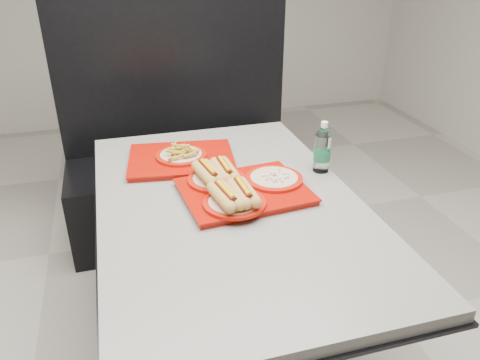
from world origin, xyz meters
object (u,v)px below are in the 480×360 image
object	(u,v)px
diner_table	(229,239)
tray_far	(181,157)
tray_near	(239,187)
water_bottle	(322,150)
booth_bench	(182,163)

from	to	relation	value
diner_table	tray_far	distance (m)	0.42
diner_table	tray_near	distance (m)	0.21
tray_near	water_bottle	size ratio (longest dim) A/B	2.29
diner_table	water_bottle	world-z (taller)	water_bottle
booth_bench	water_bottle	distance (m)	1.14
booth_bench	tray_near	distance (m)	1.14
tray_far	diner_table	bearing A→B (deg)	-73.24
diner_table	water_bottle	bearing A→B (deg)	17.53
diner_table	tray_near	xyz separation A→B (m)	(0.04, 0.02, 0.20)
tray_far	water_bottle	bearing A→B (deg)	-23.97
tray_near	tray_far	size ratio (longest dim) A/B	1.01
booth_bench	tray_near	xyz separation A→B (m)	(0.04, -1.07, 0.38)
booth_bench	diner_table	bearing A→B (deg)	-90.00
booth_bench	water_bottle	xyz separation A→B (m)	(0.41, -0.96, 0.44)
booth_bench	water_bottle	size ratio (longest dim) A/B	6.60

